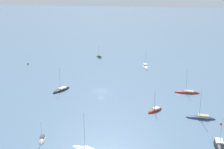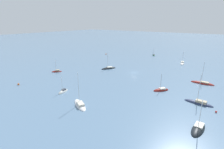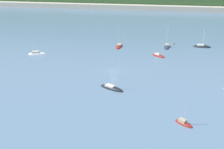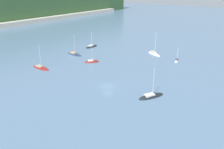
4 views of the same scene
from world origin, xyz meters
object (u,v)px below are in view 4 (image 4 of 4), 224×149
Objects in this scene: sailboat_6 at (151,97)px; mooring_buoy_1 at (72,51)px; sailboat_0 at (154,54)px; sailboat_2 at (74,54)px; sailboat_5 at (177,61)px; sailboat_3 at (91,47)px; sailboat_1 at (92,62)px; sailboat_4 at (41,68)px.

sailboat_6 is 18.01× the size of mooring_buoy_1.
mooring_buoy_1 is (-19.00, 33.58, 0.14)m from sailboat_0.
sailboat_0 reaches higher than sailboat_2.
sailboat_5 is at bearing 37.58° from sailboat_6.
sailboat_5 is at bearing -82.38° from sailboat_3.
sailboat_1 is 35.68m from sailboat_6.
sailboat_4 is 24.25m from mooring_buoy_1.
sailboat_3 is 1.33× the size of sailboat_5.
sailboat_0 is 1.07× the size of sailboat_2.
sailboat_0 reaches higher than mooring_buoy_1.
sailboat_0 reaches higher than sailboat_1.
sailboat_4 reaches higher than sailboat_5.
sailboat_0 is 42.04m from sailboat_6.
sailboat_3 is 57.75m from sailboat_6.
sailboat_6 reaches higher than sailboat_1.
sailboat_2 is 14.77m from sailboat_3.
sailboat_4 is at bearing -169.57° from sailboat_3.
sailboat_2 is at bearing 96.23° from sailboat_4.
sailboat_1 reaches higher than mooring_buoy_1.
sailboat_3 is 43.48m from sailboat_5.
sailboat_5 is 48.24m from mooring_buoy_1.
sailboat_3 is 16.51× the size of mooring_buoy_1.
sailboat_0 is 12.64m from sailboat_5.
sailboat_5 is at bearing 44.74° from sailboat_4.
sailboat_0 is at bearing 7.87° from sailboat_1.
sailboat_4 is 54.41m from sailboat_5.
sailboat_1 is 0.85× the size of sailboat_3.
sailboat_6 is (-30.49, -49.05, -0.01)m from sailboat_3.
sailboat_2 is 1.04× the size of sailboat_4.
sailboat_1 is at bearing 116.67° from sailboat_5.
sailboat_2 is 1.06× the size of sailboat_6.
sailboat_2 is 19.04× the size of mooring_buoy_1.
sailboat_6 is (4.07, -44.16, 0.00)m from sailboat_4.
sailboat_6 reaches higher than sailboat_3.
sailboat_3 is 34.90m from sailboat_4.
sailboat_0 is at bearing -60.50° from mooring_buoy_1.
sailboat_1 is at bearing 97.22° from sailboat_6.
sailboat_2 is at bearing -167.56° from sailboat_3.
sailboat_0 is at bearing 40.55° from sailboat_2.
sailboat_4 is 1.02× the size of sailboat_6.
sailboat_3 is (-7.57, 31.18, -0.04)m from sailboat_0.
sailboat_2 reaches higher than mooring_buoy_1.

